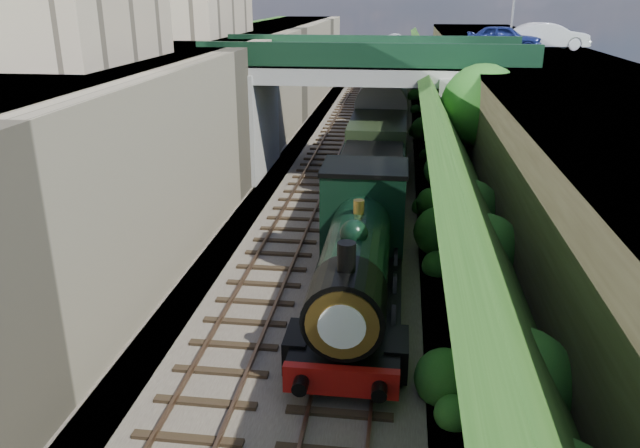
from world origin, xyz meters
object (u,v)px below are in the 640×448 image
(road_bridge, at_px, (375,102))
(locomotive, at_px, (357,259))
(car_blue, at_px, (504,38))
(car_silver, at_px, (548,36))
(tree, at_px, (484,108))
(tender, at_px, (370,194))

(road_bridge, xyz_separation_m, locomotive, (0.26, -15.50, -2.18))
(car_blue, bearing_deg, car_silver, -60.12)
(car_silver, bearing_deg, locomotive, 146.32)
(car_blue, distance_m, locomotive, 23.26)
(tree, xyz_separation_m, car_blue, (2.14, 10.71, 2.33))
(road_bridge, height_order, tree, road_bridge)
(car_silver, height_order, tender, car_silver)
(car_silver, bearing_deg, tree, 146.79)
(road_bridge, xyz_separation_m, car_blue, (7.11, 6.14, 2.90))
(tree, distance_m, car_silver, 12.80)
(tree, xyz_separation_m, car_silver, (4.79, 11.64, 2.37))
(road_bridge, distance_m, car_silver, 12.40)
(car_silver, relative_size, locomotive, 0.46)
(tree, relative_size, car_silver, 1.41)
(locomotive, distance_m, tender, 7.37)
(locomotive, bearing_deg, road_bridge, 90.95)
(road_bridge, height_order, car_blue, car_blue)
(road_bridge, relative_size, car_blue, 3.75)
(tree, distance_m, locomotive, 12.22)
(road_bridge, height_order, locomotive, road_bridge)
(tender, bearing_deg, road_bridge, 91.80)
(locomotive, relative_size, tender, 1.70)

